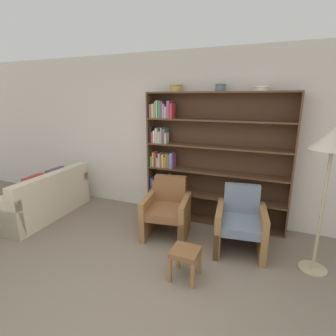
{
  "coord_description": "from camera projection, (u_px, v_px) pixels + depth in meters",
  "views": [
    {
      "loc": [
        1.16,
        -1.66,
        2.01
      ],
      "look_at": [
        -0.37,
        1.99,
        0.95
      ],
      "focal_mm": 28.0,
      "sensor_mm": 36.0,
      "label": 1
    }
  ],
  "objects": [
    {
      "name": "bowl_olive",
      "position": [
        221.0,
        87.0,
        3.85
      ],
      "size": [
        0.17,
        0.17,
        0.1
      ],
      "color": "slate",
      "rests_on": "bookshelf"
    },
    {
      "name": "bookshelf",
      "position": [
        203.0,
        159.0,
        4.25
      ],
      "size": [
        2.27,
        0.3,
        2.11
      ],
      "color": "brown",
      "rests_on": "ground"
    },
    {
      "name": "footstool",
      "position": [
        185.0,
        255.0,
        2.97
      ],
      "size": [
        0.31,
        0.31,
        0.36
      ],
      "color": "olive",
      "rests_on": "ground"
    },
    {
      "name": "armchair_leather",
      "position": [
        167.0,
        210.0,
        3.93
      ],
      "size": [
        0.74,
        0.78,
        0.85
      ],
      "rotation": [
        0.0,
        0.0,
        3.31
      ],
      "color": "olive",
      "rests_on": "ground"
    },
    {
      "name": "floor_lamp",
      "position": [
        333.0,
        146.0,
        2.79
      ],
      "size": [
        0.46,
        0.46,
        1.72
      ],
      "color": "tan",
      "rests_on": "ground"
    },
    {
      "name": "bowl_stoneware",
      "position": [
        176.0,
        88.0,
        4.11
      ],
      "size": [
        0.21,
        0.21,
        0.11
      ],
      "color": "tan",
      "rests_on": "bookshelf"
    },
    {
      "name": "armchair_cushioned",
      "position": [
        240.0,
        223.0,
        3.53
      ],
      "size": [
        0.73,
        0.76,
        0.85
      ],
      "rotation": [
        0.0,
        0.0,
        3.28
      ],
      "color": "olive",
      "rests_on": "ground"
    },
    {
      "name": "wall_back",
      "position": [
        202.0,
        138.0,
        4.34
      ],
      "size": [
        12.0,
        0.06,
        2.75
      ],
      "color": "silver",
      "rests_on": "ground"
    },
    {
      "name": "couch",
      "position": [
        42.0,
        199.0,
        4.59
      ],
      "size": [
        0.93,
        1.71,
        0.82
      ],
      "rotation": [
        0.0,
        0.0,
        1.63
      ],
      "color": "beige",
      "rests_on": "ground"
    },
    {
      "name": "ground_plane",
      "position": [
        122.0,
        322.0,
        2.43
      ],
      "size": [
        24.0,
        24.0,
        0.0
      ],
      "primitive_type": "plane",
      "color": "#7A6B5B"
    },
    {
      "name": "bowl_copper",
      "position": [
        262.0,
        88.0,
        3.64
      ],
      "size": [
        0.22,
        0.22,
        0.07
      ],
      "color": "silver",
      "rests_on": "bookshelf"
    }
  ]
}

